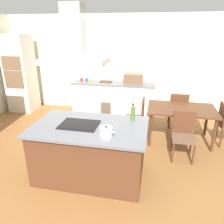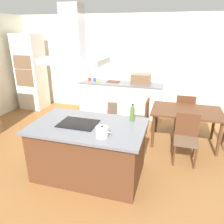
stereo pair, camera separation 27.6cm
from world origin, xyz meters
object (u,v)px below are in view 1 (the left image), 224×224
at_px(chair_at_left_end, 138,115).
at_px(wall_oven_stack, 20,73).
at_px(coffee_mug_blue, 87,80).
at_px(chair_facing_back_wall, 178,108).
at_px(coffee_mug_red, 82,80).
at_px(countertop_microwave, 133,79).
at_px(dining_table, 181,112).
at_px(tea_kettle, 106,132).
at_px(coffee_mug_yellow, 90,81).
at_px(olive_oil_bottle, 133,113).
at_px(range_hood, 75,45).
at_px(cutting_board, 106,82).
at_px(chair_facing_island, 184,132).

bearing_deg(chair_at_left_end, wall_oven_stack, 162.77).
xyz_separation_m(coffee_mug_blue, chair_facing_back_wall, (2.53, -0.69, -0.44)).
height_order(coffee_mug_red, chair_at_left_end, coffee_mug_red).
xyz_separation_m(countertop_microwave, dining_table, (1.18, -1.33, -0.37)).
relative_size(wall_oven_stack, chair_at_left_end, 2.47).
distance_m(tea_kettle, coffee_mug_yellow, 3.35).
distance_m(olive_oil_bottle, dining_table, 1.54).
relative_size(olive_oil_bottle, countertop_microwave, 0.57).
height_order(dining_table, range_hood, range_hood).
relative_size(coffee_mug_red, wall_oven_stack, 0.04).
relative_size(tea_kettle, cutting_board, 0.67).
bearing_deg(dining_table, olive_oil_bottle, -127.30).
relative_size(chair_at_left_end, chair_facing_island, 1.00).
xyz_separation_m(tea_kettle, chair_at_left_end, (0.29, 1.86, -0.47)).
height_order(wall_oven_stack, dining_table, wall_oven_stack).
xyz_separation_m(cutting_board, chair_facing_back_wall, (1.96, -0.71, -0.40)).
distance_m(countertop_microwave, chair_facing_back_wall, 1.45).
height_order(coffee_mug_blue, dining_table, coffee_mug_blue).
relative_size(chair_facing_back_wall, range_hood, 0.99).
distance_m(wall_oven_stack, dining_table, 4.60).
xyz_separation_m(countertop_microwave, range_hood, (-0.53, -2.88, 1.06)).
bearing_deg(coffee_mug_blue, tea_kettle, -67.68).
distance_m(countertop_microwave, range_hood, 3.11).
xyz_separation_m(coffee_mug_yellow, dining_table, (2.39, -1.28, -0.28)).
bearing_deg(olive_oil_bottle, coffee_mug_yellow, 120.88).
bearing_deg(chair_facing_island, wall_oven_stack, 158.39).
xyz_separation_m(cutting_board, chair_at_left_end, (1.05, -1.38, -0.40)).
relative_size(coffee_mug_red, cutting_board, 0.26).
bearing_deg(cutting_board, chair_at_left_end, -52.82).
bearing_deg(cutting_board, wall_oven_stack, -173.48).
bearing_deg(tea_kettle, chair_facing_back_wall, 64.56).
distance_m(coffee_mug_yellow, chair_facing_back_wall, 2.50).
relative_size(countertop_microwave, cutting_board, 1.47).
xyz_separation_m(olive_oil_bottle, coffee_mug_blue, (-1.62, 2.55, -0.08)).
height_order(coffee_mug_blue, chair_at_left_end, coffee_mug_blue).
distance_m(cutting_board, chair_facing_island, 2.86).
bearing_deg(wall_oven_stack, coffee_mug_blue, 7.86).
height_order(coffee_mug_red, cutting_board, coffee_mug_red).
xyz_separation_m(tea_kettle, countertop_microwave, (0.03, 3.19, 0.07)).
bearing_deg(tea_kettle, cutting_board, 103.17).
xyz_separation_m(wall_oven_stack, chair_facing_island, (4.44, -1.76, -0.59)).
bearing_deg(olive_oil_bottle, countertop_microwave, 96.05).
bearing_deg(chair_at_left_end, coffee_mug_red, 142.57).
bearing_deg(tea_kettle, range_hood, 148.37).
distance_m(dining_table, chair_facing_back_wall, 0.68).
xyz_separation_m(coffee_mug_yellow, chair_facing_back_wall, (2.39, -0.61, -0.44)).
bearing_deg(chair_facing_island, chair_facing_back_wall, 90.00).
height_order(tea_kettle, olive_oil_bottle, olive_oil_bottle).
bearing_deg(chair_facing_island, range_hood, -152.55).
xyz_separation_m(coffee_mug_yellow, wall_oven_stack, (-2.06, -0.18, 0.16)).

